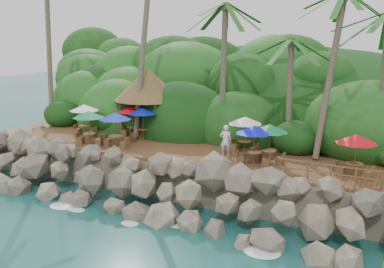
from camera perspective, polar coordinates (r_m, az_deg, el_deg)
The scene contains 11 objects.
ground at distance 23.32m, azimuth -6.95°, elevation -11.08°, with size 140.00×140.00×0.00m, color #19514F.
land_base at distance 36.64m, azimuth 7.24°, elevation -0.55°, with size 32.00×25.20×2.10m, color gray.
jungle_hill at distance 43.81m, azimuth 10.62°, elevation 0.10°, with size 44.80×28.00×15.40m, color #143811.
seawall at distance 24.45m, azimuth -4.36°, elevation -6.98°, with size 29.00×4.00×2.30m, color gray, non-canonical shape.
terrace at distance 27.46m, azimuth -0.00°, elevation -2.44°, with size 26.00×5.00×0.20m, color brown.
jungle_foliage at distance 35.98m, azimuth 6.64°, elevation -2.50°, with size 44.00×16.00×12.00m, color #143811, non-canonical shape.
foam_line at distance 23.54m, azimuth -6.53°, elevation -10.76°, with size 25.20×0.80×0.06m.
palapa at distance 32.04m, azimuth -5.49°, elevation 6.21°, with size 4.84×4.84×4.60m.
dining_clusters at distance 27.00m, azimuth 0.82°, elevation 1.49°, with size 22.43×5.07×2.20m.
railing at distance 22.34m, azimuth 18.39°, elevation -4.78°, with size 6.10×0.10×1.00m.
waiter at distance 26.36m, azimuth 4.24°, elevation -0.83°, with size 0.67×0.44×1.84m, color white.
Camera 1 is at (12.24, -17.52, 9.34)m, focal length 42.67 mm.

